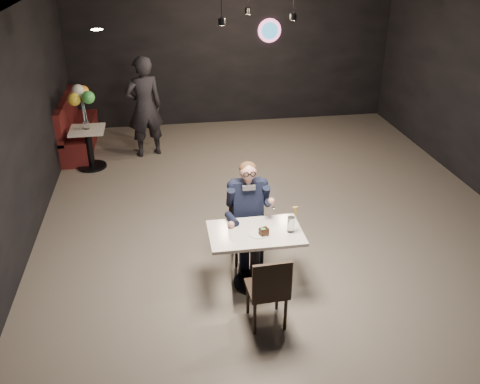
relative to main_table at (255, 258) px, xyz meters
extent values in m
plane|color=#6F655C|center=(0.62, 1.54, -0.38)|extent=(9.00, 9.00, 0.00)
cube|color=black|center=(0.62, 3.54, 2.51)|extent=(1.40, 1.20, 0.36)
cube|color=silver|center=(0.00, 0.00, 0.00)|extent=(1.10, 0.70, 0.75)
cube|color=black|center=(0.00, 0.55, 0.09)|extent=(0.42, 0.46, 0.92)
cube|color=black|center=(0.00, -0.69, 0.09)|extent=(0.44, 0.48, 0.92)
cube|color=black|center=(0.00, 0.55, 0.34)|extent=(0.60, 0.80, 1.44)
cylinder|color=white|center=(0.02, -0.06, 0.38)|extent=(0.21, 0.21, 0.01)
cube|color=black|center=(0.08, -0.09, 0.42)|extent=(0.12, 0.11, 0.07)
ellipsoid|color=green|center=(0.07, -0.10, 0.47)|extent=(0.06, 0.04, 0.01)
cylinder|color=silver|center=(0.41, -0.06, 0.47)|extent=(0.09, 0.09, 0.19)
cone|color=#B19148|center=(0.47, -0.04, 0.62)|extent=(0.08, 0.08, 0.13)
cube|color=#4B1014|center=(-2.63, 4.90, 0.14)|extent=(0.52, 2.07, 1.03)
cube|color=silver|center=(-2.33, 3.90, 0.00)|extent=(0.60, 0.60, 0.75)
cylinder|color=silver|center=(-2.33, 3.90, 0.45)|extent=(0.10, 0.10, 0.15)
cube|color=yellow|center=(-2.33, 3.90, 0.86)|extent=(0.41, 0.41, 0.68)
imported|color=black|center=(-1.30, 4.37, 0.58)|extent=(0.80, 0.65, 1.91)
camera|label=1|loc=(-0.99, -4.99, 3.51)|focal=38.00mm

